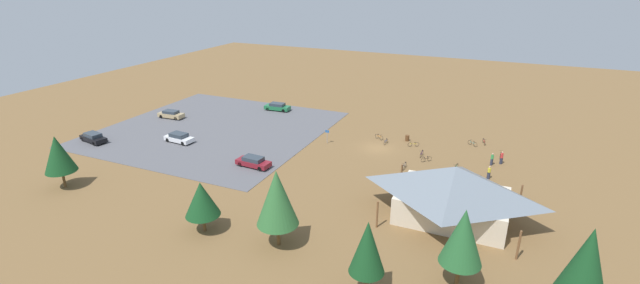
{
  "coord_description": "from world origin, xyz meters",
  "views": [
    {
      "loc": [
        -16.52,
        57.74,
        23.89
      ],
      "look_at": [
        7.42,
        3.97,
        1.2
      ],
      "focal_mm": 24.57,
      "sensor_mm": 36.0,
      "label": 1
    }
  ],
  "objects_px": {
    "car_maroon_far_end": "(253,162)",
    "bike_pavilion": "(453,190)",
    "bicycle_purple_lone_east": "(422,154)",
    "bicycle_white_back_row": "(456,173)",
    "visitor_near_lot": "(492,159)",
    "bicycle_orange_front_row": "(379,137)",
    "car_green_by_curb": "(277,107)",
    "visitor_crossing_yard": "(502,157)",
    "pine_center": "(463,237)",
    "bicycle_red_near_sign": "(484,142)",
    "visitor_at_bikes": "(489,172)",
    "trash_bin": "(407,138)",
    "lot_sign": "(327,134)",
    "bicycle_green_lone_west": "(478,179)",
    "bicycle_blue_yard_right": "(386,142)",
    "bicycle_silver_near_porch": "(405,166)",
    "pine_east": "(58,154)",
    "pine_west": "(202,199)",
    "pine_far_east": "(367,247)",
    "pine_mideast": "(586,264)",
    "car_black_inner_stall": "(93,138)",
    "bicycle_teal_mid_cluster": "(473,143)",
    "car_tan_aisle_side": "(171,114)",
    "bicycle_yellow_edge_north": "(501,155)",
    "pine_far_west": "(277,198)",
    "car_white_front_row": "(179,138)",
    "bicycle_yellow_trailside": "(413,144)",
    "bicycle_black_yard_left": "(426,159)"
  },
  "relations": [
    {
      "from": "pine_center",
      "to": "bicycle_orange_front_row",
      "type": "height_order",
      "value": "pine_center"
    },
    {
      "from": "car_black_inner_stall",
      "to": "car_tan_aisle_side",
      "type": "xyz_separation_m",
      "value": [
        -2.53,
        -14.02,
        -0.02
      ]
    },
    {
      "from": "visitor_crossing_yard",
      "to": "pine_east",
      "type": "bearing_deg",
      "value": 31.1
    },
    {
      "from": "pine_east",
      "to": "car_white_front_row",
      "type": "height_order",
      "value": "pine_east"
    },
    {
      "from": "bicycle_silver_near_porch",
      "to": "visitor_crossing_yard",
      "type": "bearing_deg",
      "value": -149.47
    },
    {
      "from": "pine_east",
      "to": "bicycle_silver_near_porch",
      "type": "height_order",
      "value": "pine_east"
    },
    {
      "from": "visitor_near_lot",
      "to": "bicycle_yellow_edge_north",
      "type": "bearing_deg",
      "value": -105.93
    },
    {
      "from": "bicycle_red_near_sign",
      "to": "car_tan_aisle_side",
      "type": "bearing_deg",
      "value": 10.19
    },
    {
      "from": "trash_bin",
      "to": "pine_center",
      "type": "distance_m",
      "value": 33.51
    },
    {
      "from": "visitor_crossing_yard",
      "to": "pine_center",
      "type": "bearing_deg",
      "value": 85.88
    },
    {
      "from": "bicycle_orange_front_row",
      "to": "pine_far_west",
      "type": "bearing_deg",
      "value": 89.12
    },
    {
      "from": "bicycle_green_lone_west",
      "to": "bike_pavilion",
      "type": "bearing_deg",
      "value": 79.94
    },
    {
      "from": "bicycle_blue_yard_right",
      "to": "bicycle_red_near_sign",
      "type": "height_order",
      "value": "bicycle_red_near_sign"
    },
    {
      "from": "bicycle_white_back_row",
      "to": "visitor_near_lot",
      "type": "bearing_deg",
      "value": -125.79
    },
    {
      "from": "pine_far_east",
      "to": "pine_mideast",
      "type": "distance_m",
      "value": 14.8
    },
    {
      "from": "bicycle_red_near_sign",
      "to": "car_tan_aisle_side",
      "type": "relative_size",
      "value": 0.36
    },
    {
      "from": "car_black_inner_stall",
      "to": "bicycle_red_near_sign",
      "type": "bearing_deg",
      "value": -156.7
    },
    {
      "from": "pine_east",
      "to": "bicycle_orange_front_row",
      "type": "bearing_deg",
      "value": -133.82
    },
    {
      "from": "car_maroon_far_end",
      "to": "bike_pavilion",
      "type": "bearing_deg",
      "value": 174.0
    },
    {
      "from": "bicycle_purple_lone_east",
      "to": "car_green_by_curb",
      "type": "relative_size",
      "value": 0.36
    },
    {
      "from": "pine_east",
      "to": "car_tan_aisle_side",
      "type": "height_order",
      "value": "pine_east"
    },
    {
      "from": "bicycle_silver_near_porch",
      "to": "bicycle_blue_yard_right",
      "type": "height_order",
      "value": "bicycle_silver_near_porch"
    },
    {
      "from": "bike_pavilion",
      "to": "bicycle_silver_near_porch",
      "type": "xyz_separation_m",
      "value": [
        7.37,
        -10.3,
        -2.91
      ]
    },
    {
      "from": "pine_far_west",
      "to": "car_green_by_curb",
      "type": "bearing_deg",
      "value": -60.65
    },
    {
      "from": "bicycle_silver_near_porch",
      "to": "bicycle_white_back_row",
      "type": "bearing_deg",
      "value": -176.11
    },
    {
      "from": "trash_bin",
      "to": "pine_center",
      "type": "bearing_deg",
      "value": 110.36
    },
    {
      "from": "bike_pavilion",
      "to": "bicycle_black_yard_left",
      "type": "xyz_separation_m",
      "value": [
        5.21,
        -13.75,
        -2.94
      ]
    },
    {
      "from": "bicycle_red_near_sign",
      "to": "visitor_at_bikes",
      "type": "height_order",
      "value": "visitor_at_bikes"
    },
    {
      "from": "bicycle_orange_front_row",
      "to": "visitor_near_lot",
      "type": "xyz_separation_m",
      "value": [
        -16.53,
        3.29,
        0.53
      ]
    },
    {
      "from": "pine_west",
      "to": "bicycle_purple_lone_east",
      "type": "bearing_deg",
      "value": -119.55
    },
    {
      "from": "bicycle_yellow_trailside",
      "to": "bicycle_silver_near_porch",
      "type": "bearing_deg",
      "value": 94.8
    },
    {
      "from": "lot_sign",
      "to": "pine_center",
      "type": "relative_size",
      "value": 0.31
    },
    {
      "from": "pine_center",
      "to": "bicycle_yellow_edge_north",
      "type": "relative_size",
      "value": 4.15
    },
    {
      "from": "car_black_inner_stall",
      "to": "car_green_by_curb",
      "type": "distance_m",
      "value": 31.05
    },
    {
      "from": "bike_pavilion",
      "to": "bicycle_blue_yard_right",
      "type": "distance_m",
      "value": 21.87
    },
    {
      "from": "car_maroon_far_end",
      "to": "bicycle_orange_front_row",
      "type": "bearing_deg",
      "value": -126.08
    },
    {
      "from": "bicycle_blue_yard_right",
      "to": "car_black_inner_stall",
      "type": "distance_m",
      "value": 44.19
    },
    {
      "from": "pine_east",
      "to": "pine_west",
      "type": "bearing_deg",
      "value": 177.44
    },
    {
      "from": "lot_sign",
      "to": "visitor_crossing_yard",
      "type": "distance_m",
      "value": 24.46
    },
    {
      "from": "bicycle_purple_lone_east",
      "to": "bicycle_white_back_row",
      "type": "bearing_deg",
      "value": 138.81
    },
    {
      "from": "bicycle_red_near_sign",
      "to": "bicycle_yellow_edge_north",
      "type": "distance_m",
      "value": 5.1
    },
    {
      "from": "bicycle_yellow_edge_north",
      "to": "bicycle_teal_mid_cluster",
      "type": "bearing_deg",
      "value": -36.66
    },
    {
      "from": "bike_pavilion",
      "to": "visitor_at_bikes",
      "type": "height_order",
      "value": "bike_pavilion"
    },
    {
      "from": "pine_west",
      "to": "bicycle_yellow_trailside",
      "type": "relative_size",
      "value": 3.46
    },
    {
      "from": "car_maroon_far_end",
      "to": "car_green_by_curb",
      "type": "distance_m",
      "value": 25.51
    },
    {
      "from": "bicycle_red_near_sign",
      "to": "visitor_near_lot",
      "type": "bearing_deg",
      "value": 101.58
    },
    {
      "from": "bicycle_silver_near_porch",
      "to": "car_black_inner_stall",
      "type": "height_order",
      "value": "car_black_inner_stall"
    },
    {
      "from": "bicycle_purple_lone_east",
      "to": "bicycle_blue_yard_right",
      "type": "xyz_separation_m",
      "value": [
        5.91,
        -2.64,
        -0.05
      ]
    },
    {
      "from": "trash_bin",
      "to": "bicycle_teal_mid_cluster",
      "type": "bearing_deg",
      "value": -168.18
    },
    {
      "from": "lot_sign",
      "to": "visitor_crossing_yard",
      "type": "height_order",
      "value": "lot_sign"
    }
  ]
}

